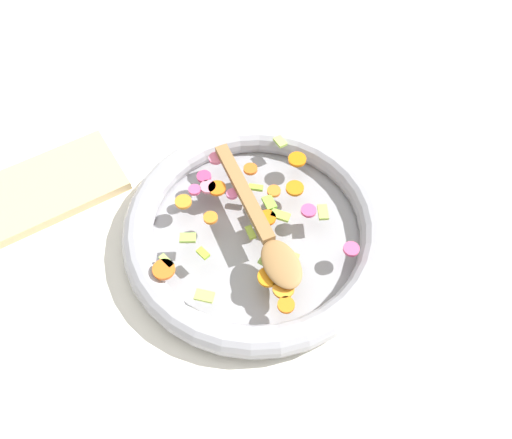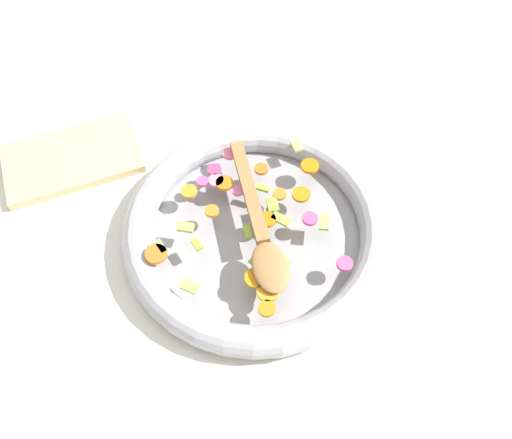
{
  "view_description": "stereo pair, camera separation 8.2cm",
  "coord_description": "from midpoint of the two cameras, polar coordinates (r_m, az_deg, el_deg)",
  "views": [
    {
      "loc": [
        -0.24,
        -0.38,
        0.73
      ],
      "look_at": [
        0.0,
        0.0,
        0.05
      ],
      "focal_mm": 35.0,
      "sensor_mm": 36.0,
      "label": 1
    },
    {
      "loc": [
        -0.16,
        -0.42,
        0.73
      ],
      "look_at": [
        0.0,
        0.0,
        0.05
      ],
      "focal_mm": 35.0,
      "sensor_mm": 36.0,
      "label": 2
    }
  ],
  "objects": [
    {
      "name": "wooden_spoon",
      "position": [
        0.79,
        -2.2,
        -1.13
      ],
      "size": [
        0.08,
        0.3,
        0.01
      ],
      "color": "olive",
      "rests_on": "chopped_vegetables"
    },
    {
      "name": "cutting_board",
      "position": [
        1.0,
        -24.54,
        3.34
      ],
      "size": [
        0.25,
        0.15,
        0.02
      ],
      "color": "tan",
      "rests_on": "ground_plane"
    },
    {
      "name": "ground_plane",
      "position": [
        0.86,
        -2.72,
        -2.04
      ],
      "size": [
        4.0,
        4.0,
        0.0
      ],
      "primitive_type": "plane",
      "color": "silver"
    },
    {
      "name": "chopped_vegetables",
      "position": [
        0.82,
        -3.59,
        -0.05
      ],
      "size": [
        0.34,
        0.33,
        0.01
      ],
      "color": "orange",
      "rests_on": "skillet"
    },
    {
      "name": "skillet",
      "position": [
        0.84,
        -2.77,
        -1.26
      ],
      "size": [
        0.45,
        0.45,
        0.05
      ],
      "color": "gray",
      "rests_on": "ground_plane"
    }
  ]
}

